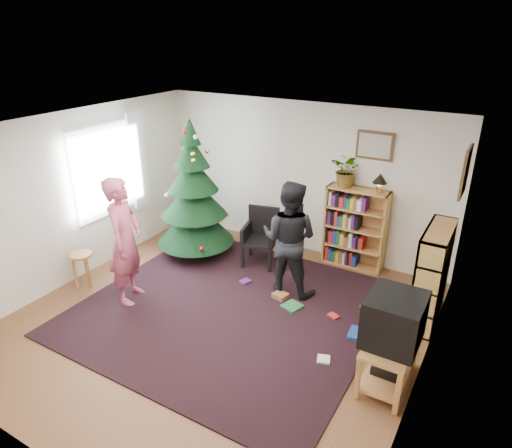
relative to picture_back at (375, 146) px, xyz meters
The scene contains 23 objects.
floor 3.35m from the picture_back, 114.92° to the right, with size 5.00×5.00×0.00m, color brown.
ceiling 2.78m from the picture_back, 114.92° to the right, with size 5.00×5.00×0.00m, color white.
wall_back 1.35m from the picture_back, behind, with size 5.00×0.02×2.50m, color silver.
wall_front 5.15m from the picture_back, 103.02° to the right, with size 5.00×0.02×2.50m, color silver.
wall_left 4.47m from the picture_back, 145.86° to the right, with size 0.02×5.00×2.50m, color silver.
wall_right 2.90m from the picture_back, 61.39° to the right, with size 0.02×5.00×2.50m, color silver.
rug 3.13m from the picture_back, 117.87° to the right, with size 3.80×3.60×0.02m, color black.
window_pane 4.10m from the picture_back, 152.62° to the right, with size 0.04×1.20×1.40m, color silver.
curtain 3.79m from the picture_back, 161.83° to the right, with size 0.06×0.35×1.60m, color silver.
picture_back is the anchor object (origin of this frame).
picture_right 1.51m from the picture_back, 28.69° to the right, with size 0.03×0.50×0.60m.
christmas_tree 2.94m from the picture_back, 157.10° to the right, with size 1.26×1.26×2.29m.
bookshelf_back 1.30m from the picture_back, 134.93° to the right, with size 0.95×0.30×1.30m.
bookshelf_right 2.05m from the picture_back, 41.82° to the right, with size 0.30×0.95×1.30m.
tv_stand 3.16m from the picture_back, 66.76° to the right, with size 0.47×0.84×0.55m.
crt_tv 2.94m from the picture_back, 66.81° to the right, with size 0.56×0.61×0.53m.
armchair 2.18m from the picture_back, 151.88° to the right, with size 0.61×0.62×0.92m.
stool 4.60m from the picture_back, 140.62° to the right, with size 0.32×0.32×0.53m.
person_standing 3.79m from the picture_back, 133.39° to the right, with size 0.66×0.43×1.80m, color #B2475F.
person_by_chair 1.88m from the picture_back, 116.81° to the right, with size 0.82×0.64×1.68m, color black.
potted_plant 0.53m from the picture_back, 158.03° to the right, with size 0.47×0.41×0.53m, color gray.
table_lamp 0.50m from the picture_back, 39.24° to the right, with size 0.22×0.22×0.29m.
floor_clutter 2.59m from the picture_back, 93.90° to the right, with size 2.08×1.42×0.08m.
Camera 1 is at (2.94, -4.06, 3.57)m, focal length 32.00 mm.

